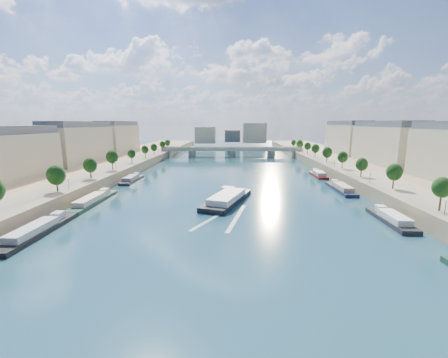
{
  "coord_description": "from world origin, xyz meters",
  "views": [
    {
      "loc": [
        2.43,
        -25.2,
        26.71
      ],
      "look_at": [
        -1.65,
        91.39,
        5.0
      ],
      "focal_mm": 24.0,
      "sensor_mm": 36.0,
      "label": 1
    }
  ],
  "objects": [
    {
      "name": "moored_barges_left",
      "position": [
        -45.5,
        43.39,
        0.84
      ],
      "size": [
        5.0,
        153.51,
        3.6
      ],
      "color": "#1A1939",
      "rests_on": "ground"
    },
    {
      "name": "lamps_left",
      "position": [
        -52.5,
        90.0,
        7.78
      ],
      "size": [
        0.36,
        200.36,
        4.28
      ],
      "color": "black",
      "rests_on": "ground"
    },
    {
      "name": "buildings_left",
      "position": [
        -85.0,
        112.0,
        16.45
      ],
      "size": [
        16.0,
        226.0,
        23.2
      ],
      "color": "#B8AD8D",
      "rests_on": "ground"
    },
    {
      "name": "skyline",
      "position": [
        3.19,
        319.52,
        14.66
      ],
      "size": [
        79.0,
        42.0,
        22.0
      ],
      "color": "#B8AD8D",
      "rests_on": "ground"
    },
    {
      "name": "moored_barges_right",
      "position": [
        45.5,
        56.42,
        0.84
      ],
      "size": [
        5.0,
        162.98,
        3.6
      ],
      "color": "black",
      "rests_on": "ground"
    },
    {
      "name": "buildings_right",
      "position": [
        85.0,
        112.0,
        16.45
      ],
      "size": [
        16.0,
        226.0,
        23.2
      ],
      "color": "#B8AD8D",
      "rests_on": "ground"
    },
    {
      "name": "tour_barge",
      "position": [
        0.03,
        74.33,
        1.2
      ],
      "size": [
        17.73,
        31.68,
        4.14
      ],
      "rotation": [
        0.0,
        0.0,
        -0.32
      ],
      "color": "black",
      "rests_on": "ground"
    },
    {
      "name": "pave_right",
      "position": [
        57.0,
        100.0,
        5.05
      ],
      "size": [
        14.0,
        520.0,
        0.1
      ],
      "primitive_type": "cube",
      "color": "gray",
      "rests_on": "quay_right"
    },
    {
      "name": "wake",
      "position": [
        0.03,
        57.8,
        0.02
      ],
      "size": [
        15.53,
        25.75,
        0.04
      ],
      "color": "silver",
      "rests_on": "ground"
    },
    {
      "name": "pave_left",
      "position": [
        -57.0,
        100.0,
        5.05
      ],
      "size": [
        14.0,
        520.0,
        0.1
      ],
      "primitive_type": "cube",
      "color": "gray",
      "rests_on": "quay_left"
    },
    {
      "name": "quay_right",
      "position": [
        72.0,
        100.0,
        2.5
      ],
      "size": [
        44.0,
        520.0,
        5.0
      ],
      "primitive_type": "cube",
      "color": "#9E8460",
      "rests_on": "ground"
    },
    {
      "name": "quay_left",
      "position": [
        -72.0,
        100.0,
        2.5
      ],
      "size": [
        44.0,
        520.0,
        5.0
      ],
      "primitive_type": "cube",
      "color": "#9E8460",
      "rests_on": "ground"
    },
    {
      "name": "lamps_right",
      "position": [
        52.5,
        105.0,
        7.78
      ],
      "size": [
        0.36,
        200.36,
        4.28
      ],
      "color": "black",
      "rests_on": "ground"
    },
    {
      "name": "trees_left",
      "position": [
        -55.0,
        102.0,
        10.48
      ],
      "size": [
        4.8,
        268.8,
        8.26
      ],
      "color": "#382B1E",
      "rests_on": "ground"
    },
    {
      "name": "bridge",
      "position": [
        0.0,
        216.53,
        5.08
      ],
      "size": [
        112.0,
        12.0,
        8.15
      ],
      "color": "#C1B79E",
      "rests_on": "ground"
    },
    {
      "name": "trees_right",
      "position": [
        55.0,
        110.0,
        10.48
      ],
      "size": [
        4.8,
        268.8,
        8.26
      ],
      "color": "#382B1E",
      "rests_on": "ground"
    },
    {
      "name": "ground",
      "position": [
        0.0,
        100.0,
        0.0
      ],
      "size": [
        700.0,
        700.0,
        0.0
      ],
      "primitive_type": "plane",
      "color": "#0C3138",
      "rests_on": "ground"
    }
  ]
}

